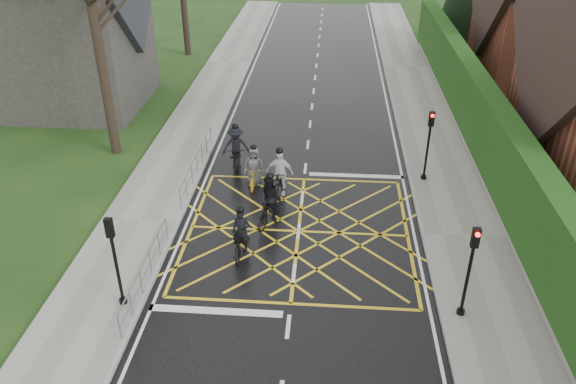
# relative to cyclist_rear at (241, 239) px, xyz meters

# --- Properties ---
(ground) EXTENTS (120.00, 120.00, 0.00)m
(ground) POSITION_rel_cyclist_rear_xyz_m (1.89, 1.51, -0.61)
(ground) COLOR black
(ground) RESTS_ON ground
(road) EXTENTS (9.00, 80.00, 0.01)m
(road) POSITION_rel_cyclist_rear_xyz_m (1.89, 1.51, -0.61)
(road) COLOR black
(road) RESTS_ON ground
(sidewalk_right) EXTENTS (3.00, 80.00, 0.15)m
(sidewalk_right) POSITION_rel_cyclist_rear_xyz_m (7.89, 1.51, -0.54)
(sidewalk_right) COLOR gray
(sidewalk_right) RESTS_ON ground
(sidewalk_left) EXTENTS (3.00, 80.00, 0.15)m
(sidewalk_left) POSITION_rel_cyclist_rear_xyz_m (-4.11, 1.51, -0.54)
(sidewalk_left) COLOR gray
(sidewalk_left) RESTS_ON ground
(stone_wall) EXTENTS (0.50, 38.00, 0.70)m
(stone_wall) POSITION_rel_cyclist_rear_xyz_m (9.64, 7.51, -0.26)
(stone_wall) COLOR slate
(stone_wall) RESTS_ON ground
(hedge) EXTENTS (0.90, 38.00, 2.80)m
(hedge) POSITION_rel_cyclist_rear_xyz_m (9.64, 7.51, 1.49)
(hedge) COLOR #173A0F
(hedge) RESTS_ON stone_wall
(house_far) EXTENTS (9.80, 8.80, 10.30)m
(house_far) POSITION_rel_cyclist_rear_xyz_m (16.64, 19.51, 3.75)
(house_far) COLOR brown
(house_far) RESTS_ON ground
(church) EXTENTS (8.80, 7.80, 11.00)m
(church) POSITION_rel_cyclist_rear_xyz_m (-11.65, 13.51, 4.31)
(church) COLOR #2D2B28
(church) RESTS_ON ground
(railing_south) EXTENTS (0.05, 5.04, 1.03)m
(railing_south) POSITION_rel_cyclist_rear_xyz_m (-2.76, -1.99, 0.17)
(railing_south) COLOR slate
(railing_south) RESTS_ON ground
(railing_north) EXTENTS (0.05, 6.04, 1.03)m
(railing_north) POSITION_rel_cyclist_rear_xyz_m (-2.76, 5.51, 0.17)
(railing_north) COLOR slate
(railing_north) RESTS_ON ground
(traffic_light_ne) EXTENTS (0.24, 0.31, 3.21)m
(traffic_light_ne) POSITION_rel_cyclist_rear_xyz_m (6.99, 5.71, 1.05)
(traffic_light_ne) COLOR black
(traffic_light_ne) RESTS_ON ground
(traffic_light_se) EXTENTS (0.24, 0.31, 3.21)m
(traffic_light_se) POSITION_rel_cyclist_rear_xyz_m (6.99, -2.69, 1.05)
(traffic_light_se) COLOR black
(traffic_light_se) RESTS_ON ground
(traffic_light_sw) EXTENTS (0.24, 0.31, 3.21)m
(traffic_light_sw) POSITION_rel_cyclist_rear_xyz_m (-3.21, -2.98, 1.05)
(traffic_light_sw) COLOR black
(traffic_light_sw) RESTS_ON ground
(cyclist_rear) EXTENTS (0.71, 1.96, 1.89)m
(cyclist_rear) POSITION_rel_cyclist_rear_xyz_m (0.00, 0.00, 0.00)
(cyclist_rear) COLOR black
(cyclist_rear) RESTS_ON ground
(cyclist_back) EXTENTS (1.21, 2.17, 2.09)m
(cyclist_back) POSITION_rel_cyclist_rear_xyz_m (0.78, 2.08, 0.18)
(cyclist_back) COLOR black
(cyclist_back) RESTS_ON ground
(cyclist_mid) EXTENTS (1.36, 2.26, 2.09)m
(cyclist_mid) POSITION_rel_cyclist_rear_xyz_m (-1.20, 6.47, 0.15)
(cyclist_mid) COLOR black
(cyclist_mid) RESTS_ON ground
(cyclist_front) EXTENTS (1.17, 2.15, 2.11)m
(cyclist_front) POSITION_rel_cyclist_rear_xyz_m (0.94, 4.18, 0.16)
(cyclist_front) COLOR black
(cyclist_front) RESTS_ON ground
(cyclist_lead) EXTENTS (0.84, 1.91, 1.84)m
(cyclist_lead) POSITION_rel_cyclist_rear_xyz_m (-0.20, 4.91, 0.02)
(cyclist_lead) COLOR #B58816
(cyclist_lead) RESTS_ON ground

